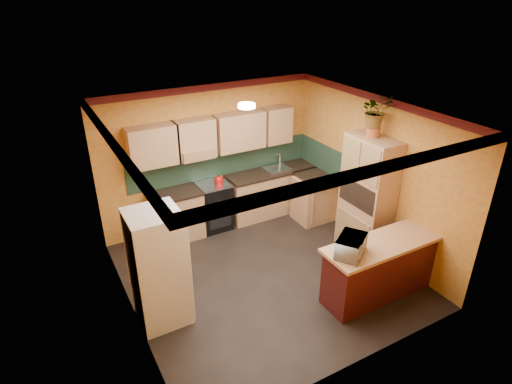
# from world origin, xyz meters

# --- Properties ---
(room_shell) EXTENTS (4.24, 4.24, 2.72)m
(room_shell) POSITION_xyz_m (0.02, 0.28, 2.09)
(room_shell) COLOR black
(room_shell) RESTS_ON ground
(base_cabinets_back) EXTENTS (3.65, 0.60, 0.88)m
(base_cabinets_back) POSITION_xyz_m (0.53, 1.80, 0.44)
(base_cabinets_back) COLOR tan
(base_cabinets_back) RESTS_ON ground
(countertop_back) EXTENTS (3.65, 0.62, 0.04)m
(countertop_back) POSITION_xyz_m (0.53, 1.80, 0.90)
(countertop_back) COLOR black
(countertop_back) RESTS_ON base_cabinets_back
(stove) EXTENTS (0.58, 0.58, 0.91)m
(stove) POSITION_xyz_m (-0.10, 1.80, 0.46)
(stove) COLOR black
(stove) RESTS_ON ground
(kettle) EXTENTS (0.22, 0.22, 0.18)m
(kettle) POSITION_xyz_m (0.00, 1.75, 1.00)
(kettle) COLOR #AF0B0D
(kettle) RESTS_ON stove
(sink) EXTENTS (0.48, 0.40, 0.03)m
(sink) POSITION_xyz_m (1.30, 1.80, 0.94)
(sink) COLOR silver
(sink) RESTS_ON countertop_back
(base_cabinets_right) EXTENTS (0.60, 0.80, 0.88)m
(base_cabinets_right) POSITION_xyz_m (1.80, 1.13, 0.44)
(base_cabinets_right) COLOR tan
(base_cabinets_right) RESTS_ON ground
(countertop_right) EXTENTS (0.62, 0.80, 0.04)m
(countertop_right) POSITION_xyz_m (1.80, 1.13, 0.90)
(countertop_right) COLOR black
(countertop_right) RESTS_ON base_cabinets_right
(fridge) EXTENTS (0.68, 0.66, 1.70)m
(fridge) POSITION_xyz_m (-1.75, -0.14, 0.85)
(fridge) COLOR white
(fridge) RESTS_ON ground
(pantry) EXTENTS (0.48, 0.90, 2.10)m
(pantry) POSITION_xyz_m (1.85, -0.19, 1.05)
(pantry) COLOR tan
(pantry) RESTS_ON ground
(fern_pot) EXTENTS (0.22, 0.22, 0.16)m
(fern_pot) POSITION_xyz_m (1.85, -0.14, 2.18)
(fern_pot) COLOR #9E4B26
(fern_pot) RESTS_ON pantry
(fern) EXTENTS (0.56, 0.52, 0.52)m
(fern) POSITION_xyz_m (1.85, -0.14, 2.52)
(fern) COLOR tan
(fern) RESTS_ON fern_pot
(breakfast_bar) EXTENTS (1.80, 0.55, 0.88)m
(breakfast_bar) POSITION_xyz_m (1.27, -1.23, 0.44)
(breakfast_bar) COLOR #491211
(breakfast_bar) RESTS_ON ground
(bar_top) EXTENTS (1.90, 0.65, 0.05)m
(bar_top) POSITION_xyz_m (1.27, -1.23, 0.91)
(bar_top) COLOR tan
(bar_top) RESTS_ON breakfast_bar
(microwave) EXTENTS (0.60, 0.55, 0.27)m
(microwave) POSITION_xyz_m (0.62, -1.23, 1.07)
(microwave) COLOR white
(microwave) RESTS_ON bar_top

